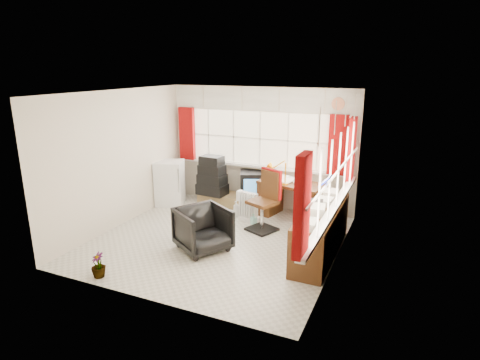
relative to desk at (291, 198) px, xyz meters
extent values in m
plane|color=beige|center=(-0.85, -1.52, -0.41)|extent=(4.00, 4.00, 0.00)
plane|color=beige|center=(-0.85, 0.48, 0.84)|extent=(4.00, 0.00, 4.00)
plane|color=beige|center=(-0.85, -3.52, 0.84)|extent=(4.00, 0.00, 4.00)
plane|color=beige|center=(-2.85, -1.52, 0.84)|extent=(0.00, 4.00, 4.00)
plane|color=beige|center=(1.15, -1.52, 0.84)|extent=(0.00, 4.00, 4.00)
plane|color=white|center=(-0.85, -1.52, 2.09)|extent=(4.00, 4.00, 0.00)
plane|color=beige|center=(-0.85, 0.46, 1.04)|extent=(3.60, 0.00, 3.60)
cube|color=white|center=(-0.85, 0.42, 0.46)|extent=(3.70, 0.12, 0.05)
cube|color=white|center=(-2.05, 0.45, 1.04)|extent=(0.03, 0.02, 1.10)
cube|color=white|center=(-1.45, 0.45, 1.04)|extent=(0.03, 0.02, 1.10)
cube|color=white|center=(-0.85, 0.45, 1.04)|extent=(0.03, 0.02, 1.10)
cube|color=white|center=(-0.25, 0.45, 1.04)|extent=(0.03, 0.02, 1.10)
cube|color=white|center=(0.35, 0.45, 1.04)|extent=(0.03, 0.02, 1.10)
plane|color=beige|center=(1.13, -1.52, 1.04)|extent=(0.00, 3.60, 3.60)
cube|color=white|center=(1.09, -1.52, 0.46)|extent=(0.12, 3.70, 0.05)
cube|color=white|center=(1.12, -2.72, 1.04)|extent=(0.02, 0.03, 1.10)
cube|color=white|center=(1.12, -2.12, 1.04)|extent=(0.02, 0.03, 1.10)
cube|color=white|center=(1.12, -1.52, 1.04)|extent=(0.02, 0.03, 1.10)
cube|color=white|center=(1.12, -0.92, 1.04)|extent=(0.02, 0.03, 1.10)
cube|color=white|center=(1.12, -0.32, 1.04)|extent=(0.02, 0.03, 1.10)
cube|color=#960D08|center=(-2.55, 0.38, 1.05)|extent=(0.35, 0.10, 1.15)
cube|color=#960D08|center=(0.75, 0.38, 1.05)|extent=(0.35, 0.10, 1.15)
cube|color=#960D08|center=(1.05, 0.08, 1.05)|extent=(0.10, 0.35, 1.15)
cube|color=#960D08|center=(1.05, -3.22, 1.05)|extent=(0.10, 0.35, 1.15)
cube|color=white|center=(-0.85, 0.44, 1.84)|extent=(3.95, 0.08, 0.48)
cube|color=white|center=(1.11, -1.52, 1.84)|extent=(0.08, 3.95, 0.48)
cube|color=#4A2611|center=(0.00, 0.00, 0.29)|extent=(1.37, 0.89, 0.06)
cube|color=#4A2611|center=(-0.48, 0.11, -0.07)|extent=(0.41, 0.62, 0.67)
cube|color=#4A2611|center=(0.48, -0.11, -0.07)|extent=(0.41, 0.62, 0.67)
cube|color=white|center=(0.00, 0.00, 0.33)|extent=(0.27, 0.33, 0.02)
cube|color=white|center=(0.00, 0.00, 0.34)|extent=(0.27, 0.33, 0.02)
cube|color=white|center=(0.00, 0.00, 0.34)|extent=(0.27, 0.33, 0.02)
cube|color=white|center=(0.00, 0.00, 0.35)|extent=(0.27, 0.33, 0.02)
cube|color=white|center=(0.00, 0.00, 0.35)|extent=(0.27, 0.33, 0.02)
cube|color=white|center=(0.00, 0.00, 0.35)|extent=(0.27, 0.33, 0.02)
cylinder|color=#E09B09|center=(-0.08, -0.19, 0.33)|extent=(0.11, 0.11, 0.02)
cylinder|color=#E09B09|center=(-0.08, -0.19, 0.54)|extent=(0.03, 0.03, 0.42)
cone|color=#E09B09|center=(-0.08, -0.19, 0.71)|extent=(0.20, 0.18, 0.17)
cube|color=black|center=(-0.30, -0.81, -0.39)|extent=(0.61, 0.61, 0.04)
cylinder|color=silver|center=(-0.30, -0.81, -0.14)|extent=(0.06, 0.06, 0.54)
cube|color=#4A2611|center=(-0.30, -0.81, 0.13)|extent=(0.59, 0.58, 0.06)
cube|color=#4A2611|center=(-0.21, -0.60, 0.42)|extent=(0.40, 0.21, 0.52)
cube|color=#960D08|center=(-0.21, -0.60, 0.44)|extent=(0.44, 0.24, 0.54)
imported|color=black|center=(-0.89, -1.95, -0.05)|extent=(1.07, 1.06, 0.71)
cube|color=white|center=(-0.70, -0.50, -0.37)|extent=(0.41, 0.24, 0.08)
cube|color=white|center=(-0.87, -0.46, -0.08)|extent=(0.05, 0.12, 0.51)
cube|color=white|center=(-0.81, -0.48, -0.08)|extent=(0.05, 0.12, 0.51)
cube|color=white|center=(-0.76, -0.49, -0.08)|extent=(0.05, 0.12, 0.51)
cube|color=white|center=(-0.70, -0.50, -0.08)|extent=(0.05, 0.12, 0.51)
cube|color=white|center=(-0.64, -0.52, -0.08)|extent=(0.05, 0.12, 0.51)
cube|color=white|center=(-0.59, -0.53, -0.08)|extent=(0.05, 0.12, 0.51)
cube|color=white|center=(-0.53, -0.54, -0.08)|extent=(0.05, 0.12, 0.51)
cube|color=#4A2611|center=(0.88, -1.32, -0.03)|extent=(0.50, 2.00, 0.75)
cube|color=white|center=(0.85, -2.12, 0.39)|extent=(0.24, 0.32, 0.10)
cube|color=white|center=(0.85, -1.59, 0.39)|extent=(0.24, 0.32, 0.10)
cube|color=white|center=(0.85, -1.05, 0.39)|extent=(0.24, 0.32, 0.10)
cube|color=white|center=(0.85, -0.52, 0.39)|extent=(0.24, 0.32, 0.10)
cube|color=black|center=(0.75, -1.35, 0.40)|extent=(0.33, 0.39, 0.12)
cube|color=olive|center=(-1.40, 0.20, -0.28)|extent=(1.40, 0.50, 0.25)
cube|color=black|center=(-0.90, 0.28, 0.11)|extent=(0.75, 0.72, 0.53)
cube|color=#4B93D5|center=(-0.79, 0.03, 0.11)|extent=(0.42, 0.20, 0.36)
cube|color=black|center=(-1.77, 0.05, -0.04)|extent=(0.64, 0.44, 0.23)
cube|color=black|center=(-1.77, 0.05, 0.18)|extent=(0.59, 0.41, 0.22)
cube|color=black|center=(-1.77, 0.05, 0.39)|extent=(0.54, 0.39, 0.20)
cube|color=black|center=(-1.77, 0.05, 0.59)|extent=(0.49, 0.36, 0.19)
cube|color=white|center=(-2.65, -0.24, 0.07)|extent=(0.72, 0.72, 0.95)
cube|color=silver|center=(-2.31, -0.41, 0.21)|extent=(0.03, 0.03, 0.50)
imported|color=silver|center=(-1.02, -0.37, -0.24)|extent=(0.13, 0.13, 0.33)
imported|color=#91D9C9|center=(-0.55, -0.60, -0.30)|extent=(0.13, 0.13, 0.21)
imported|color=black|center=(-1.83, -3.32, -0.22)|extent=(0.27, 0.27, 0.37)
camera|label=1|loc=(2.08, -7.19, 2.49)|focal=30.00mm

